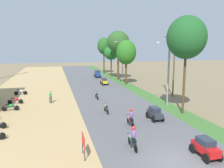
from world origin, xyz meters
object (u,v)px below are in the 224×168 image
at_px(median_tree_third, 118,42).
at_px(car_hatchback_charcoal, 155,113).
at_px(street_signboard, 83,142).
at_px(parked_motorbike_fifth, 21,92).
at_px(car_sedan_yellow, 104,81).
at_px(median_tree_nearest, 186,38).
at_px(motorbike_ahead_third, 106,108).
at_px(median_tree_fifth, 104,46).
at_px(car_van_blue, 97,73).
at_px(motorbike_ahead_fourth, 97,95).
at_px(motorbike_ahead_second, 131,118).
at_px(parked_motorbike_fourth, 16,100).
at_px(parked_motorbike_third, 11,106).
at_px(median_tree_fourth, 111,53).
at_px(median_tree_second, 126,52).
at_px(streetlamp_far, 101,56).
at_px(streetlamp_mid, 122,59).
at_px(streetlamp_near, 168,69).
at_px(utility_pole_near, 174,61).
at_px(car_hatchback_red, 206,147).
at_px(motorbike_foreground_rider, 133,138).
at_px(utility_pole_far, 169,63).
at_px(pedestrian_on_shoulder, 51,96).

bearing_deg(median_tree_third, car_hatchback_charcoal, -98.40).
bearing_deg(street_signboard, parked_motorbike_fifth, 107.22).
bearing_deg(car_sedan_yellow, median_tree_nearest, -77.94).
bearing_deg(motorbike_ahead_third, median_tree_fifth, 77.94).
bearing_deg(median_tree_third, median_tree_fifth, 92.62).
bearing_deg(motorbike_ahead_third, median_tree_third, 70.98).
relative_size(car_hatchback_charcoal, car_van_blue, 0.83).
bearing_deg(motorbike_ahead_fourth, motorbike_ahead_second, -85.15).
bearing_deg(car_sedan_yellow, parked_motorbike_fourth, -141.05).
xyz_separation_m(parked_motorbike_third, street_signboard, (6.38, -12.36, 0.55)).
bearing_deg(median_tree_fourth, median_tree_second, -90.61).
distance_m(car_van_blue, motorbike_ahead_second, 31.86).
relative_size(parked_motorbike_fifth, streetlamp_far, 0.23).
bearing_deg(streetlamp_mid, car_sedan_yellow, -155.53).
height_order(streetlamp_near, utility_pole_near, utility_pole_near).
distance_m(median_tree_fourth, car_hatchback_red, 39.54).
height_order(streetlamp_mid, motorbike_ahead_fourth, streetlamp_mid).
distance_m(median_tree_third, motorbike_foreground_rider, 33.33).
distance_m(utility_pole_near, utility_pole_far, 1.64).
height_order(median_tree_fourth, streetlamp_far, streetlamp_far).
bearing_deg(median_tree_fourth, utility_pole_near, -81.84).
bearing_deg(utility_pole_near, streetlamp_near, -126.28).
xyz_separation_m(parked_motorbike_fifth, pedestrian_on_shoulder, (4.26, -6.02, 0.41)).
distance_m(parked_motorbike_fifth, streetlamp_mid, 19.57).
xyz_separation_m(motorbike_ahead_third, motorbike_ahead_fourth, (0.20, 6.53, 0.00)).
bearing_deg(utility_pole_far, utility_pole_near, -94.33).
bearing_deg(parked_motorbike_third, median_tree_fifth, 60.91).
height_order(pedestrian_on_shoulder, utility_pole_near, utility_pole_near).
bearing_deg(parked_motorbike_fifth, median_tree_second, 15.12).
height_order(parked_motorbike_third, parked_motorbike_fourth, same).
height_order(pedestrian_on_shoulder, median_tree_fourth, median_tree_fourth).
bearing_deg(median_tree_fifth, car_hatchback_charcoal, -95.07).
bearing_deg(motorbike_ahead_third, parked_motorbike_fifth, 130.44).
xyz_separation_m(pedestrian_on_shoulder, utility_pole_far, (16.80, 1.30, 3.67)).
distance_m(car_van_blue, motorbike_ahead_fourth, 20.93).
bearing_deg(median_tree_fourth, utility_pole_far, -80.91).
distance_m(median_tree_nearest, streetlamp_mid, 21.51).
distance_m(median_tree_second, median_tree_fourth, 11.57).
distance_m(median_tree_nearest, car_hatchback_red, 11.96).
distance_m(median_tree_fourth, motorbike_ahead_fourth, 23.33).
bearing_deg(parked_motorbike_third, streetlamp_mid, 41.95).
relative_size(median_tree_nearest, median_tree_fifth, 1.08).
distance_m(pedestrian_on_shoulder, median_tree_fourth, 26.46).
xyz_separation_m(median_tree_fourth, motorbike_ahead_third, (-7.68, -28.06, -4.99)).
relative_size(streetlamp_near, streetlamp_far, 0.98).
height_order(streetlamp_mid, motorbike_foreground_rider, streetlamp_mid).
bearing_deg(motorbike_ahead_second, median_tree_third, 76.26).
bearing_deg(streetlamp_mid, motorbike_foreground_rider, -105.63).
xyz_separation_m(parked_motorbike_third, motorbike_ahead_fourth, (10.13, 3.27, 0.02)).
height_order(streetlamp_near, car_sedan_yellow, streetlamp_near).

